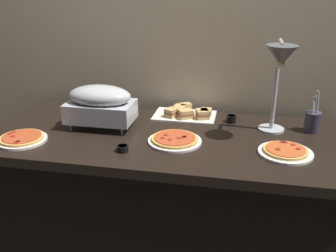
% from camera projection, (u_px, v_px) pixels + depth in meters
% --- Properties ---
extents(ground_plane, '(8.00, 8.00, 0.00)m').
position_uv_depth(ground_plane, '(167.00, 251.00, 2.36)').
color(ground_plane, '#38332D').
extents(back_wall, '(4.40, 0.04, 2.40)m').
position_uv_depth(back_wall, '(183.00, 37.00, 2.37)').
color(back_wall, '#C6B593').
rests_on(back_wall, ground_plane).
extents(buffet_table, '(1.90, 0.84, 0.76)m').
position_uv_depth(buffet_table, '(167.00, 195.00, 2.21)').
color(buffet_table, black).
rests_on(buffet_table, ground_plane).
extents(chafing_dish, '(0.37, 0.22, 0.24)m').
position_uv_depth(chafing_dish, '(100.00, 104.00, 2.13)').
color(chafing_dish, '#B7BABF').
rests_on(chafing_dish, buffet_table).
extents(heat_lamp, '(0.15, 0.30, 0.50)m').
position_uv_depth(heat_lamp, '(280.00, 66.00, 1.89)').
color(heat_lamp, '#B7BABF').
rests_on(heat_lamp, buffet_table).
extents(pizza_plate_front, '(0.26, 0.26, 0.03)m').
position_uv_depth(pizza_plate_front, '(286.00, 152.00, 1.85)').
color(pizza_plate_front, white).
rests_on(pizza_plate_front, buffet_table).
extents(pizza_plate_center, '(0.27, 0.27, 0.03)m').
position_uv_depth(pizza_plate_center, '(175.00, 140.00, 1.98)').
color(pizza_plate_center, white).
rests_on(pizza_plate_center, buffet_table).
extents(pizza_plate_raised_stand, '(0.25, 0.25, 0.03)m').
position_uv_depth(pizza_plate_raised_stand, '(22.00, 139.00, 2.00)').
color(pizza_plate_raised_stand, white).
rests_on(pizza_plate_raised_stand, buffet_table).
extents(sandwich_platter, '(0.37, 0.23, 0.06)m').
position_uv_depth(sandwich_platter, '(187.00, 113.00, 2.32)').
color(sandwich_platter, white).
rests_on(sandwich_platter, buffet_table).
extents(sauce_cup_near, '(0.06, 0.06, 0.03)m').
position_uv_depth(sauce_cup_near, '(123.00, 148.00, 1.88)').
color(sauce_cup_near, black).
rests_on(sauce_cup_near, buffet_table).
extents(sauce_cup_far, '(0.06, 0.06, 0.04)m').
position_uv_depth(sauce_cup_far, '(231.00, 119.00, 2.24)').
color(sauce_cup_far, black).
rests_on(sauce_cup_far, buffet_table).
extents(utensil_holder, '(0.08, 0.08, 0.23)m').
position_uv_depth(utensil_holder, '(313.00, 121.00, 2.10)').
color(utensil_holder, '#383347').
rests_on(utensil_holder, buffet_table).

